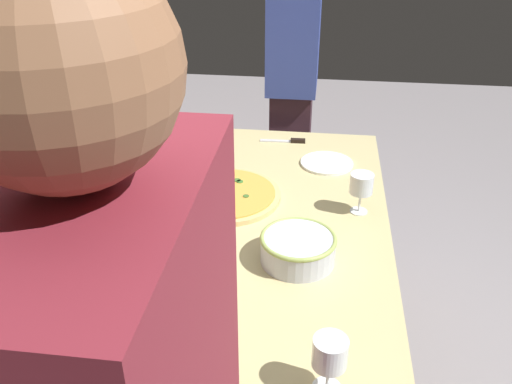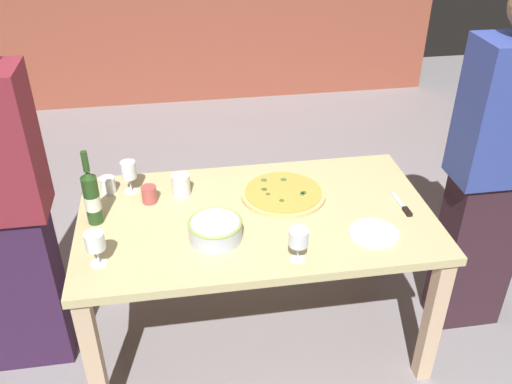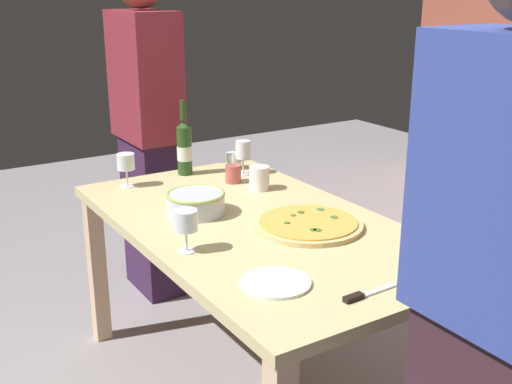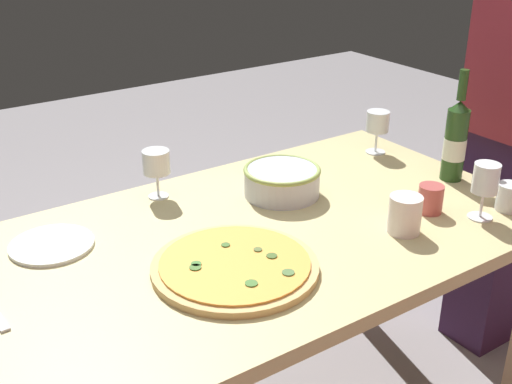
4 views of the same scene
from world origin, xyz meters
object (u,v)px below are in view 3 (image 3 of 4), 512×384
(cup_amber, at_px, (234,161))
(pizza_knife, at_px, (364,295))
(wine_glass_far_left, at_px, (186,221))
(cup_ceramic, at_px, (259,178))
(person_guest_left, at_px, (499,309))
(dining_table, at_px, (256,244))
(person_host, at_px, (148,133))
(wine_glass_near_pizza, at_px, (126,163))
(side_plate, at_px, (276,283))
(wine_bottle, at_px, (184,147))
(wine_glass_by_bottle, at_px, (243,152))
(cup_spare, at_px, (233,174))
(serving_bowl, at_px, (196,202))
(pizza, at_px, (308,224))

(cup_amber, bearing_deg, pizza_knife, -14.82)
(wine_glass_far_left, relative_size, cup_ceramic, 1.42)
(cup_ceramic, height_order, person_guest_left, person_guest_left)
(dining_table, distance_m, cup_ceramic, 0.42)
(cup_amber, bearing_deg, person_host, -148.73)
(wine_glass_near_pizza, height_order, cup_amber, wine_glass_near_pizza)
(cup_amber, distance_m, side_plate, 1.27)
(person_host, relative_size, person_guest_left, 0.98)
(wine_bottle, bearing_deg, wine_glass_by_bottle, 57.34)
(wine_glass_far_left, height_order, person_host, person_host)
(cup_spare, bearing_deg, serving_bowl, -50.07)
(wine_bottle, relative_size, cup_amber, 4.45)
(cup_ceramic, bearing_deg, pizza, -10.70)
(wine_glass_by_bottle, distance_m, wine_glass_far_left, 0.93)
(wine_glass_near_pizza, height_order, pizza_knife, wine_glass_near_pizza)
(serving_bowl, height_order, wine_glass_near_pizza, wine_glass_near_pizza)
(wine_glass_far_left, xyz_separation_m, person_guest_left, (1.00, 0.30, 0.05))
(cup_amber, xyz_separation_m, person_host, (-0.43, -0.26, 0.09))
(dining_table, bearing_deg, cup_ceramic, 145.66)
(side_plate, relative_size, person_guest_left, 0.12)
(wine_glass_by_bottle, distance_m, pizza_knife, 1.30)
(dining_table, bearing_deg, cup_spare, 159.44)
(pizza, distance_m, wine_glass_by_bottle, 0.74)
(pizza, height_order, pizza_knife, pizza)
(wine_glass_near_pizza, relative_size, cup_ceramic, 1.43)
(serving_bowl, bearing_deg, cup_spare, 129.93)
(wine_glass_far_left, relative_size, person_host, 0.09)
(dining_table, relative_size, wine_bottle, 4.55)
(dining_table, distance_m, wine_glass_by_bottle, 0.66)
(wine_glass_near_pizza, xyz_separation_m, cup_amber, (0.01, 0.55, -0.07))
(wine_bottle, height_order, wine_glass_far_left, wine_bottle)
(wine_glass_by_bottle, xyz_separation_m, pizza_knife, (1.24, -0.35, -0.10))
(cup_ceramic, relative_size, side_plate, 0.48)
(person_host, bearing_deg, wine_glass_far_left, -15.69)
(wine_glass_by_bottle, height_order, cup_ceramic, wine_glass_by_bottle)
(wine_glass_near_pizza, bearing_deg, pizza, 24.68)
(wine_glass_far_left, bearing_deg, person_guest_left, 16.98)
(dining_table, bearing_deg, cup_amber, 156.22)
(person_guest_left, bearing_deg, wine_glass_far_left, 19.28)
(side_plate, bearing_deg, wine_glass_by_bottle, 153.65)
(dining_table, height_order, wine_glass_near_pizza, wine_glass_near_pizza)
(cup_ceramic, relative_size, person_host, 0.06)
(person_host, bearing_deg, cup_spare, 14.72)
(wine_bottle, xyz_separation_m, person_host, (-0.39, -0.02, -0.01))
(wine_glass_near_pizza, distance_m, cup_ceramic, 0.59)
(cup_amber, height_order, pizza_knife, cup_amber)
(side_plate, bearing_deg, pizza_knife, 40.20)
(dining_table, bearing_deg, pizza, 40.99)
(cup_ceramic, bearing_deg, person_guest_left, -10.54)
(person_guest_left, bearing_deg, wine_bottle, -0.80)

